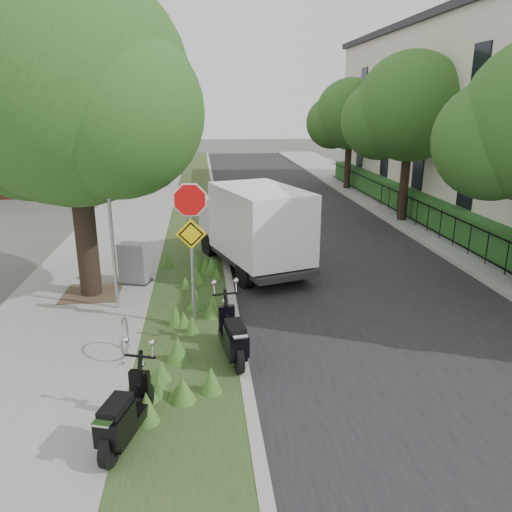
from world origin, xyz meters
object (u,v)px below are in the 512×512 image
at_px(scooter_far, 234,341).
at_px(utility_cabinet, 134,264).
at_px(scooter_near, 122,422).
at_px(box_truck, 254,224).
at_px(sign_assembly, 191,226).

distance_m(scooter_far, utility_cabinet, 5.11).
height_order(scooter_near, scooter_far, scooter_far).
bearing_deg(scooter_far, box_truck, 80.29).
bearing_deg(box_truck, scooter_near, -108.67).
height_order(sign_assembly, box_truck, sign_assembly).
bearing_deg(utility_cabinet, box_truck, 18.49).
bearing_deg(scooter_far, sign_assembly, 114.56).
distance_m(scooter_far, box_truck, 5.79).
bearing_deg(utility_cabinet, scooter_far, -62.66).
xyz_separation_m(sign_assembly, utility_cabinet, (-1.60, 2.92, -1.69)).
bearing_deg(scooter_near, sign_assembly, 76.09).
relative_size(sign_assembly, utility_cabinet, 2.98).
relative_size(scooter_far, utility_cabinet, 1.59).
height_order(sign_assembly, scooter_far, sign_assembly).
bearing_deg(box_truck, scooter_far, -99.71).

